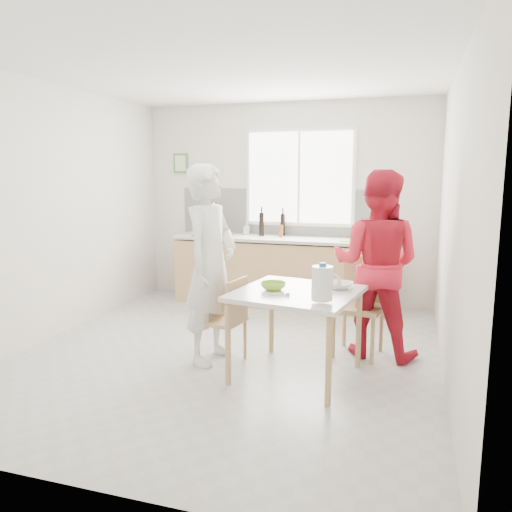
{
  "coord_description": "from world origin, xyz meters",
  "views": [
    {
      "loc": [
        1.66,
        -4.41,
        1.77
      ],
      "look_at": [
        0.22,
        0.2,
        0.96
      ],
      "focal_mm": 35.0,
      "sensor_mm": 36.0,
      "label": 1
    }
  ],
  "objects_px": {
    "wine_bottle_b": "(283,225)",
    "chair_far": "(361,301)",
    "dining_table": "(297,300)",
    "milk_jug": "(323,283)",
    "bowl_white": "(339,285)",
    "wine_bottle_a": "(262,224)",
    "person_red": "(376,264)",
    "chair_left": "(227,317)",
    "person_white": "(210,265)",
    "bowl_green": "(273,286)"
  },
  "relations": [
    {
      "from": "person_white",
      "to": "bowl_green",
      "type": "xyz_separation_m",
      "value": [
        0.65,
        -0.15,
        -0.13
      ]
    },
    {
      "from": "chair_far",
      "to": "wine_bottle_b",
      "type": "height_order",
      "value": "wine_bottle_b"
    },
    {
      "from": "wine_bottle_a",
      "to": "chair_far",
      "type": "bearing_deg",
      "value": -46.53
    },
    {
      "from": "dining_table",
      "to": "bowl_white",
      "type": "distance_m",
      "value": 0.41
    },
    {
      "from": "dining_table",
      "to": "wine_bottle_a",
      "type": "bearing_deg",
      "value": 113.58
    },
    {
      "from": "person_red",
      "to": "wine_bottle_a",
      "type": "relative_size",
      "value": 5.62
    },
    {
      "from": "chair_far",
      "to": "person_white",
      "type": "distance_m",
      "value": 1.52
    },
    {
      "from": "milk_jug",
      "to": "bowl_green",
      "type": "bearing_deg",
      "value": 156.38
    },
    {
      "from": "person_white",
      "to": "bowl_white",
      "type": "bearing_deg",
      "value": -77.88
    },
    {
      "from": "chair_far",
      "to": "wine_bottle_a",
      "type": "height_order",
      "value": "wine_bottle_a"
    },
    {
      "from": "wine_bottle_b",
      "to": "chair_far",
      "type": "bearing_deg",
      "value": -54.16
    },
    {
      "from": "dining_table",
      "to": "milk_jug",
      "type": "distance_m",
      "value": 0.49
    },
    {
      "from": "dining_table",
      "to": "person_red",
      "type": "bearing_deg",
      "value": 50.85
    },
    {
      "from": "chair_left",
      "to": "wine_bottle_b",
      "type": "bearing_deg",
      "value": -169.31
    },
    {
      "from": "bowl_white",
      "to": "milk_jug",
      "type": "xyz_separation_m",
      "value": [
        -0.06,
        -0.53,
        0.13
      ]
    },
    {
      "from": "chair_far",
      "to": "wine_bottle_a",
      "type": "bearing_deg",
      "value": 142.37
    },
    {
      "from": "chair_far",
      "to": "milk_jug",
      "type": "distance_m",
      "value": 1.17
    },
    {
      "from": "dining_table",
      "to": "milk_jug",
      "type": "xyz_separation_m",
      "value": [
        0.28,
        -0.33,
        0.24
      ]
    },
    {
      "from": "dining_table",
      "to": "chair_far",
      "type": "bearing_deg",
      "value": 58.05
    },
    {
      "from": "milk_jug",
      "to": "wine_bottle_b",
      "type": "xyz_separation_m",
      "value": [
        -1.03,
        2.78,
        0.15
      ]
    },
    {
      "from": "chair_far",
      "to": "wine_bottle_b",
      "type": "bearing_deg",
      "value": 134.74
    },
    {
      "from": "chair_far",
      "to": "dining_table",
      "type": "bearing_deg",
      "value": -113.06
    },
    {
      "from": "chair_left",
      "to": "person_red",
      "type": "bearing_deg",
      "value": 125.34
    },
    {
      "from": "person_red",
      "to": "wine_bottle_b",
      "type": "distance_m",
      "value": 2.19
    },
    {
      "from": "wine_bottle_b",
      "to": "person_red",
      "type": "bearing_deg",
      "value": -51.44
    },
    {
      "from": "milk_jug",
      "to": "dining_table",
      "type": "bearing_deg",
      "value": 139.28
    },
    {
      "from": "person_red",
      "to": "chair_far",
      "type": "bearing_deg",
      "value": 4.33
    },
    {
      "from": "person_red",
      "to": "bowl_green",
      "type": "relative_size",
      "value": 8.32
    },
    {
      "from": "chair_left",
      "to": "person_red",
      "type": "xyz_separation_m",
      "value": [
        1.29,
        0.64,
        0.45
      ]
    },
    {
      "from": "bowl_white",
      "to": "wine_bottle_a",
      "type": "height_order",
      "value": "wine_bottle_a"
    },
    {
      "from": "bowl_white",
      "to": "wine_bottle_a",
      "type": "bearing_deg",
      "value": 122.41
    },
    {
      "from": "person_white",
      "to": "chair_left",
      "type": "bearing_deg",
      "value": -90.0
    },
    {
      "from": "dining_table",
      "to": "person_red",
      "type": "xyz_separation_m",
      "value": [
        0.61,
        0.75,
        0.21
      ]
    },
    {
      "from": "chair_left",
      "to": "bowl_green",
      "type": "bearing_deg",
      "value": 84.16
    },
    {
      "from": "bowl_green",
      "to": "bowl_white",
      "type": "height_order",
      "value": "bowl_green"
    },
    {
      "from": "bowl_white",
      "to": "chair_far",
      "type": "bearing_deg",
      "value": 76.11
    },
    {
      "from": "bowl_green",
      "to": "person_white",
      "type": "bearing_deg",
      "value": 166.8
    },
    {
      "from": "chair_far",
      "to": "bowl_white",
      "type": "relative_size",
      "value": 4.07
    },
    {
      "from": "chair_far",
      "to": "wine_bottle_b",
      "type": "distance_m",
      "value": 2.16
    },
    {
      "from": "dining_table",
      "to": "person_white",
      "type": "relative_size",
      "value": 0.61
    },
    {
      "from": "chair_left",
      "to": "person_red",
      "type": "distance_m",
      "value": 1.51
    },
    {
      "from": "wine_bottle_b",
      "to": "milk_jug",
      "type": "bearing_deg",
      "value": -69.67
    },
    {
      "from": "dining_table",
      "to": "chair_left",
      "type": "distance_m",
      "value": 0.73
    },
    {
      "from": "bowl_green",
      "to": "wine_bottle_a",
      "type": "xyz_separation_m",
      "value": [
        -0.81,
        2.35,
        0.28
      ]
    },
    {
      "from": "bowl_green",
      "to": "wine_bottle_a",
      "type": "relative_size",
      "value": 0.68
    },
    {
      "from": "chair_far",
      "to": "person_red",
      "type": "distance_m",
      "value": 0.4
    },
    {
      "from": "bowl_white",
      "to": "person_white",
      "type": "bearing_deg",
      "value": -176.77
    },
    {
      "from": "bowl_white",
      "to": "wine_bottle_b",
      "type": "xyz_separation_m",
      "value": [
        -1.09,
        2.26,
        0.28
      ]
    },
    {
      "from": "wine_bottle_a",
      "to": "bowl_white",
      "type": "bearing_deg",
      "value": -57.59
    },
    {
      "from": "dining_table",
      "to": "chair_left",
      "type": "height_order",
      "value": "chair_left"
    }
  ]
}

